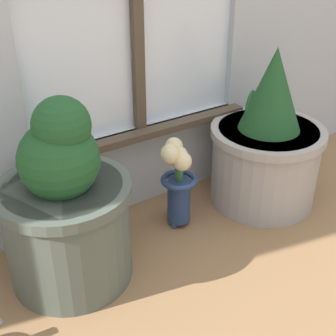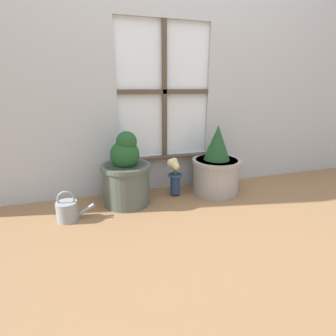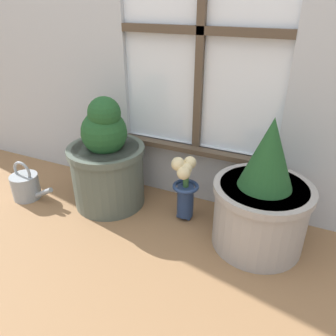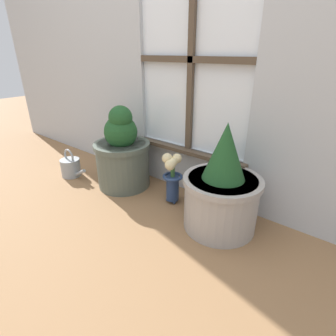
% 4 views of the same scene
% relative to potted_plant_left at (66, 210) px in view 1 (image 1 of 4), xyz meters
% --- Properties ---
extents(ground_plane, '(10.00, 10.00, 0.00)m').
position_rel_potted_plant_left_xyz_m(ground_plane, '(0.38, -0.28, -0.23)').
color(ground_plane, olive).
extents(potted_plant_left, '(0.38, 0.38, 0.56)m').
position_rel_potted_plant_left_xyz_m(potted_plant_left, '(0.00, 0.00, 0.00)').
color(potted_plant_left, '#4C564C').
rests_on(potted_plant_left, ground_plane).
extents(potted_plant_right, '(0.40, 0.40, 0.58)m').
position_rel_potted_plant_left_xyz_m(potted_plant_right, '(0.76, -0.00, -0.01)').
color(potted_plant_right, '#9E9993').
rests_on(potted_plant_right, ground_plane).
extents(flower_vase, '(0.13, 0.13, 0.32)m').
position_rel_potted_plant_left_xyz_m(flower_vase, '(0.40, 0.03, -0.05)').
color(flower_vase, navy).
rests_on(flower_vase, ground_plane).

